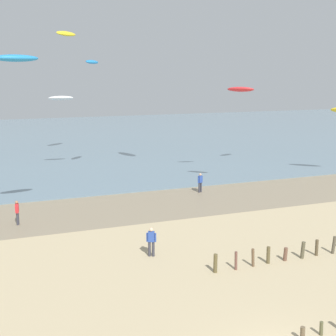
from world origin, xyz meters
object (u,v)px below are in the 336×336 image
person_right_flank (17,212)px  kite_aloft_9 (61,98)px  kite_aloft_10 (16,58)px  person_nearest_camera (151,241)px  kite_aloft_2 (92,62)px  kite_aloft_7 (241,89)px  kite_aloft_6 (66,34)px  person_left_flank (200,182)px

person_right_flank → kite_aloft_9: size_ratio=0.67×
kite_aloft_9 → kite_aloft_10: bearing=-100.6°
person_nearest_camera → kite_aloft_2: 23.86m
person_nearest_camera → kite_aloft_7: bearing=44.0°
kite_aloft_7 → kite_aloft_6: bearing=-18.5°
person_left_flank → kite_aloft_2: bearing=127.8°
person_nearest_camera → kite_aloft_10: bearing=131.2°
person_nearest_camera → kite_aloft_7: (11.60, 11.21, 7.99)m
kite_aloft_6 → person_left_flank: bearing=-102.6°
person_right_flank → kite_aloft_6: (6.75, 21.84, 13.67)m
person_left_flank → kite_aloft_9: bearing=128.6°
person_nearest_camera → person_left_flank: (8.32, 11.95, 0.00)m
kite_aloft_2 → kite_aloft_9: size_ratio=0.88×
person_nearest_camera → kite_aloft_9: size_ratio=0.67×
kite_aloft_9 → kite_aloft_10: 18.22m
person_left_flank → person_right_flank: bearing=-166.8°
person_right_flank → kite_aloft_7: bearing=8.7°
kite_aloft_6 → kite_aloft_7: 23.09m
person_right_flank → kite_aloft_10: 10.30m
person_right_flank → kite_aloft_6: 26.63m
person_nearest_camera → kite_aloft_6: size_ratio=0.59×
person_nearest_camera → person_right_flank: 10.89m
person_right_flank → kite_aloft_7: size_ratio=0.75×
person_right_flank → kite_aloft_2: 18.51m
kite_aloft_6 → person_right_flank: bearing=-144.9°
person_left_flank → person_right_flank: size_ratio=1.00×
kite_aloft_7 → kite_aloft_9: kite_aloft_7 is taller
person_nearest_camera → kite_aloft_9: 25.63m
kite_aloft_9 → person_left_flank: bearing=-47.0°
kite_aloft_9 → kite_aloft_6: bearing=78.7°
kite_aloft_6 → kite_aloft_9: (-1.56, -5.55, -6.85)m
person_nearest_camera → person_right_flank: bearing=129.9°
person_right_flank → kite_aloft_6: kite_aloft_6 is taller
person_left_flank → kite_aloft_6: kite_aloft_6 is taller
person_nearest_camera → kite_aloft_2: kite_aloft_2 is taller
kite_aloft_7 → kite_aloft_9: bearing=-5.5°
kite_aloft_2 → person_left_flank: bearing=75.6°
person_left_flank → kite_aloft_6: size_ratio=0.59×
person_right_flank → kite_aloft_2: (7.95, 13.10, 10.39)m
kite_aloft_2 → kite_aloft_6: size_ratio=0.78×
kite_aloft_2 → kite_aloft_6: (-1.20, 8.74, 3.28)m
person_nearest_camera → person_left_flank: size_ratio=1.00×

